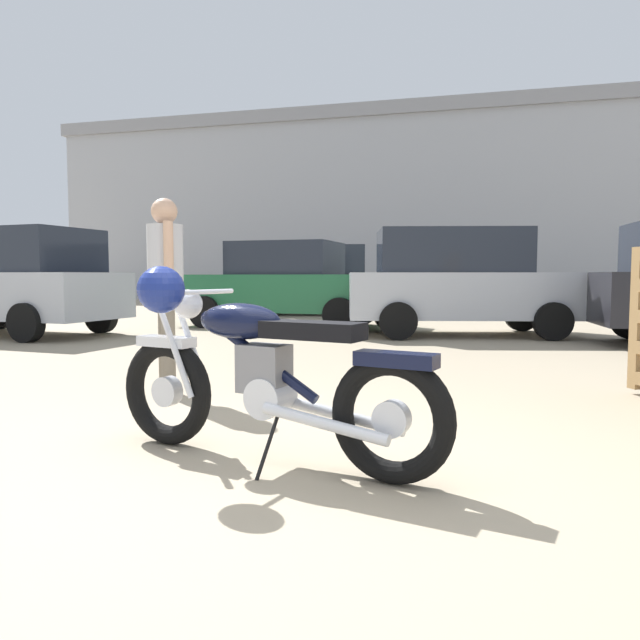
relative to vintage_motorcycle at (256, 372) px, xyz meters
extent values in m
plane|color=gray|center=(0.17, -0.28, -0.49)|extent=(80.00, 80.00, 0.00)
torus|color=black|center=(-0.63, 0.22, -0.17)|extent=(0.64, 0.30, 0.64)
cylinder|color=silver|center=(-0.63, 0.22, -0.17)|extent=(0.20, 0.13, 0.18)
torus|color=black|center=(0.75, -0.21, -0.17)|extent=(0.64, 0.30, 0.64)
cylinder|color=silver|center=(0.75, -0.21, -0.17)|extent=(0.20, 0.13, 0.18)
cube|color=silver|center=(-0.63, 0.22, 0.13)|extent=(0.38, 0.23, 0.06)
cube|color=black|center=(0.77, -0.21, 0.12)|extent=(0.42, 0.24, 0.07)
cylinder|color=silver|center=(-0.53, 0.11, 0.11)|extent=(0.28, 0.12, 0.58)
cylinder|color=silver|center=(-0.48, 0.26, 0.11)|extent=(0.28, 0.12, 0.58)
sphere|color=silver|center=(-0.46, 0.17, 0.35)|extent=(0.17, 0.17, 0.17)
cylinder|color=silver|center=(-0.39, 0.15, 0.42)|extent=(0.21, 0.60, 0.03)
sphere|color=navy|center=(-0.48, -0.14, 0.44)|extent=(0.25, 0.25, 0.25)
cylinder|color=black|center=(0.00, 0.03, 0.09)|extent=(0.74, 0.28, 0.47)
ellipsoid|color=black|center=(-0.11, 0.06, 0.27)|extent=(0.56, 0.37, 0.20)
cube|color=black|center=(0.33, -0.08, 0.24)|extent=(0.58, 0.35, 0.09)
cube|color=slate|center=(0.04, 0.01, 0.02)|extent=(0.30, 0.25, 0.26)
cylinder|color=silver|center=(0.08, 0.00, -0.13)|extent=(0.27, 0.26, 0.22)
cylinder|color=silver|center=(0.41, -0.21, -0.21)|extent=(0.69, 0.27, 0.14)
cylinder|color=silver|center=(0.47, -0.02, -0.21)|extent=(0.69, 0.27, 0.14)
cylinder|color=black|center=(0.12, -0.19, -0.33)|extent=(0.09, 0.23, 0.33)
cube|color=olive|center=(2.60, 2.43, 0.16)|extent=(0.11, 0.12, 1.20)
cylinder|color=#706656|center=(-1.28, 1.61, -0.06)|extent=(0.12, 0.12, 0.86)
cylinder|color=#706656|center=(-1.38, 1.76, -0.06)|extent=(0.12, 0.12, 0.86)
cylinder|color=#B2B2B7|center=(-1.33, 1.68, 0.66)|extent=(0.30, 0.30, 0.58)
cylinder|color=tan|center=(-1.22, 1.52, 0.69)|extent=(0.08, 0.08, 0.55)
cylinder|color=tan|center=(-1.43, 1.84, 0.69)|extent=(0.08, 0.08, 0.55)
sphere|color=tan|center=(-1.33, 1.68, 1.06)|extent=(0.22, 0.22, 0.22)
cylinder|color=black|center=(-3.51, 7.88, -0.18)|extent=(0.64, 0.26, 0.62)
cylinder|color=black|center=(-3.33, 9.59, -0.18)|extent=(0.64, 0.26, 0.62)
cylinder|color=black|center=(-0.82, 7.59, -0.18)|extent=(0.64, 0.26, 0.62)
cylinder|color=black|center=(-0.64, 9.30, -0.18)|extent=(0.64, 0.26, 0.62)
cube|color=#23663D|center=(-2.08, 8.59, 0.18)|extent=(4.36, 2.15, 0.72)
cube|color=#232833|center=(-2.08, 8.59, 0.86)|extent=(2.15, 1.76, 0.64)
cylinder|color=black|center=(2.39, 8.43, -0.19)|extent=(0.62, 0.29, 0.60)
cylinder|color=black|center=(2.67, 6.82, -0.19)|extent=(0.62, 0.29, 0.60)
cylinder|color=black|center=(0.03, 8.04, -0.19)|extent=(0.62, 0.29, 0.60)
cylinder|color=black|center=(0.30, 6.42, -0.19)|extent=(0.62, 0.29, 0.60)
cube|color=#ADB2BC|center=(1.35, 7.43, 0.19)|extent=(4.12, 2.27, 0.76)
cube|color=#232833|center=(1.10, 7.38, 0.93)|extent=(2.62, 1.90, 0.72)
cylinder|color=black|center=(-5.19, 4.95, -0.19)|extent=(0.62, 0.28, 0.60)
cylinder|color=black|center=(-4.92, 6.57, -0.19)|extent=(0.62, 0.28, 0.60)
cube|color=#ADB2BC|center=(-6.24, 5.95, 0.19)|extent=(4.11, 2.25, 0.76)
cube|color=#232833|center=(-5.99, 5.91, 0.93)|extent=(2.61, 1.89, 0.72)
cylinder|color=black|center=(-3.52, 11.28, -0.19)|extent=(0.62, 0.27, 0.60)
cylinder|color=black|center=(-3.74, 12.91, -0.19)|extent=(0.62, 0.27, 0.60)
cylinder|color=black|center=(-1.14, 11.61, -0.19)|extent=(0.62, 0.27, 0.60)
cylinder|color=black|center=(-1.36, 13.23, -0.19)|extent=(0.62, 0.27, 0.60)
cube|color=black|center=(-2.44, 12.26, 0.19)|extent=(4.08, 2.15, 0.76)
cube|color=#232833|center=(-2.19, 12.29, 0.93)|extent=(2.58, 1.83, 0.72)
cylinder|color=black|center=(3.91, 7.24, -0.19)|extent=(0.60, 0.20, 0.60)
cube|color=#9EA0A8|center=(-3.32, 26.49, 2.98)|extent=(23.17, 14.34, 6.94)
cube|color=gray|center=(-3.32, 26.49, 6.70)|extent=(23.49, 14.66, 0.50)
camera|label=1|loc=(0.98, -3.10, 0.52)|focal=34.02mm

